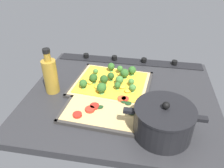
{
  "coord_description": "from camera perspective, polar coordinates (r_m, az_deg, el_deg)",
  "views": [
    {
      "loc": [
        -9.17,
        75.2,
        54.85
      ],
      "look_at": [
        4.09,
        -1.0,
        4.08
      ],
      "focal_mm": 35.61,
      "sensor_mm": 36.0,
      "label": 1
    }
  ],
  "objects": [
    {
      "name": "baking_tray_back",
      "position": [
        0.85,
        -1.96,
        -6.55
      ],
      "size": [
        32.27,
        25.0,
        1.3
      ],
      "color": "#33302D",
      "rests_on": "ground_plane"
    },
    {
      "name": "veggie_pizza_back",
      "position": [
        0.85,
        -1.88,
        -6.19
      ],
      "size": [
        29.71,
        22.43,
        1.9
      ],
      "color": "tan",
      "rests_on": "baking_tray_back"
    },
    {
      "name": "oil_bottle",
      "position": [
        0.95,
        -15.53,
        2.23
      ],
      "size": [
        5.84,
        5.84,
        19.63
      ],
      "color": "olive",
      "rests_on": "ground_plane"
    },
    {
      "name": "stove_control_panel",
      "position": [
        1.19,
        4.37,
        5.98
      ],
      "size": [
        75.05,
        7.0,
        2.6
      ],
      "color": "black",
      "rests_on": "ground_plane"
    },
    {
      "name": "broccoli_pizza",
      "position": [
        0.98,
        -0.15,
        0.64
      ],
      "size": [
        33.44,
        29.02,
        6.2
      ],
      "color": "tan",
      "rests_on": "baking_tray_front"
    },
    {
      "name": "baking_tray_front",
      "position": [
        0.99,
        -0.13,
        -0.17
      ],
      "size": [
        36.06,
        31.64,
        1.3
      ],
      "color": "#33302D",
      "rests_on": "ground_plane"
    },
    {
      "name": "cooking_pot",
      "position": [
        0.75,
        13.05,
        -9.25
      ],
      "size": [
        26.35,
        19.54,
        13.03
      ],
      "color": "black",
      "rests_on": "ground_plane"
    },
    {
      "name": "ground_plane",
      "position": [
        0.94,
        2.34,
        -3.4
      ],
      "size": [
        78.18,
        67.17,
        3.0
      ],
      "primitive_type": "cube",
      "color": "#28282B"
    }
  ]
}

